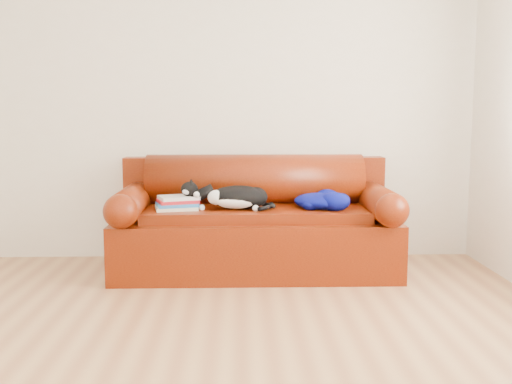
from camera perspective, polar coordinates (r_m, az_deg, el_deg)
ground at (r=3.23m, az=-7.13°, el=-14.43°), size 4.50×4.50×0.00m
room_shell at (r=3.04m, az=-5.22°, el=16.23°), size 4.52×4.02×2.61m
sofa_base at (r=4.58m, az=-0.05°, el=-4.67°), size 2.10×0.90×0.50m
sofa_back at (r=4.77m, az=-0.12°, el=-0.47°), size 2.10×1.01×0.88m
book_stack at (r=4.44m, az=-7.50°, el=-1.03°), size 0.34×0.29×0.10m
cat at (r=4.41m, az=-1.78°, el=-0.57°), size 0.61×0.25×0.22m
blanket at (r=4.49m, az=6.20°, el=-0.78°), size 0.47×0.47×0.14m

